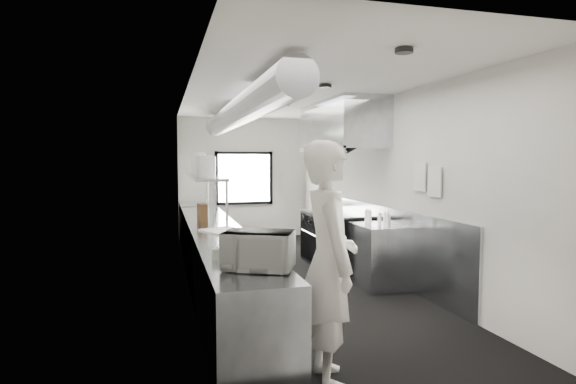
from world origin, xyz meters
TOP-DOWN VIEW (x-y plane):
  - floor at (0.00, 0.00)m, footprint 3.00×8.00m
  - ceiling at (0.00, 0.00)m, footprint 3.00×8.00m
  - wall_back at (0.00, 4.00)m, footprint 3.00×0.02m
  - wall_front at (0.00, -4.00)m, footprint 3.00×0.02m
  - wall_left at (-1.50, 0.00)m, footprint 0.02×8.00m
  - wall_right at (1.50, 0.00)m, footprint 0.02×8.00m
  - wall_cladding at (1.48, 0.30)m, footprint 0.03×5.50m
  - hvac_duct at (-0.70, 0.40)m, footprint 0.40×6.40m
  - service_window at (0.00, 3.96)m, footprint 1.36×0.05m
  - exhaust_hood at (1.10, 0.70)m, footprint 0.81×2.20m
  - prep_counter at (-1.15, -0.50)m, footprint 0.70×6.00m
  - pass_shelf at (-1.19, 1.00)m, footprint 0.45×3.00m
  - range at (1.04, 0.70)m, footprint 0.88×1.60m
  - bottle_station at (1.15, -0.70)m, footprint 0.65×0.80m
  - far_work_table at (-1.15, 3.20)m, footprint 0.70×1.20m
  - notice_sheet_a at (1.47, -1.20)m, footprint 0.02×0.28m
  - notice_sheet_b at (1.47, -1.55)m, footprint 0.02×0.28m
  - line_cook at (-0.55, -3.18)m, footprint 0.54×0.76m
  - microwave at (-1.07, -2.87)m, footprint 0.66×0.59m
  - deli_tub_a at (-1.29, -2.35)m, footprint 0.19×0.19m
  - deli_tub_b at (-1.34, -2.38)m, footprint 0.18×0.18m
  - newspaper at (-0.98, -1.58)m, footprint 0.44×0.51m
  - small_plate at (-1.05, -1.24)m, footprint 0.22×0.22m
  - pastry at (-1.05, -1.24)m, footprint 0.09×0.09m
  - cutting_board at (-1.07, -0.76)m, footprint 0.67×0.75m
  - knife_block at (-1.27, 0.33)m, footprint 0.14×0.26m
  - plate_stack_a at (-1.21, 0.16)m, footprint 0.28×0.28m
  - plate_stack_b at (-1.18, 0.69)m, footprint 0.32×0.32m
  - plate_stack_c at (-1.18, 1.14)m, footprint 0.29×0.29m
  - plate_stack_d at (-1.23, 1.61)m, footprint 0.28×0.28m
  - squeeze_bottle_a at (1.10, -1.04)m, footprint 0.09×0.09m
  - squeeze_bottle_b at (1.13, -0.88)m, footprint 0.06×0.06m
  - squeeze_bottle_c at (1.12, -0.74)m, footprint 0.07×0.07m
  - squeeze_bottle_d at (1.08, -0.50)m, footprint 0.08×0.08m
  - squeeze_bottle_e at (1.07, -0.42)m, footprint 0.07×0.07m

SIDE VIEW (x-z plane):
  - floor at x=0.00m, z-range -0.01..0.01m
  - prep_counter at x=-1.15m, z-range 0.00..0.90m
  - bottle_station at x=1.15m, z-range 0.00..0.90m
  - far_work_table at x=-1.15m, z-range 0.00..0.90m
  - range at x=1.04m, z-range 0.00..0.94m
  - wall_cladding at x=1.48m, z-range 0.00..1.10m
  - newspaper at x=-0.98m, z-range 0.90..0.91m
  - small_plate at x=-1.05m, z-range 0.90..0.91m
  - cutting_board at x=-1.07m, z-range 0.90..0.92m
  - deli_tub_b at x=-1.34m, z-range 0.90..1.00m
  - deli_tub_a at x=-1.29m, z-range 0.90..1.01m
  - pastry at x=-1.05m, z-range 0.91..1.00m
  - squeeze_bottle_c at x=1.12m, z-range 0.90..1.07m
  - squeeze_bottle_d at x=1.08m, z-range 0.90..1.08m
  - line_cook at x=-0.55m, z-range 0.00..1.98m
  - squeeze_bottle_b at x=1.13m, z-range 0.90..1.08m
  - squeeze_bottle_e at x=1.07m, z-range 0.90..1.08m
  - squeeze_bottle_a at x=1.10m, z-range 0.90..1.10m
  - knife_block at x=-1.27m, z-range 0.90..1.17m
  - microwave at x=-1.07m, z-range 0.90..1.22m
  - service_window at x=0.00m, z-range 0.77..2.02m
  - wall_back at x=0.00m, z-range 0.00..2.80m
  - wall_front at x=0.00m, z-range 0.00..2.80m
  - wall_left at x=-1.50m, z-range 0.00..2.80m
  - wall_right at x=1.50m, z-range 0.00..2.80m
  - pass_shelf at x=-1.19m, z-range 1.20..1.88m
  - notice_sheet_b at x=1.47m, z-range 1.36..1.74m
  - notice_sheet_a at x=1.47m, z-range 1.41..1.79m
  - plate_stack_a at x=-1.21m, z-range 1.57..1.87m
  - plate_stack_c at x=-1.18m, z-range 1.57..1.89m
  - plate_stack_b at x=-1.18m, z-range 1.57..1.89m
  - plate_stack_d at x=-1.23m, z-range 1.57..1.97m
  - exhaust_hood at x=1.10m, z-range 1.95..2.83m
  - hvac_duct at x=-0.70m, z-range 2.35..2.75m
  - ceiling at x=0.00m, z-range 2.79..2.80m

